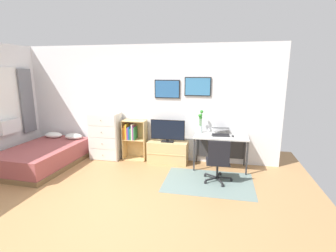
{
  "coord_description": "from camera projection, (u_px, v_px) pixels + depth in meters",
  "views": [
    {
      "loc": [
        1.75,
        -3.36,
        2.13
      ],
      "look_at": [
        0.71,
        1.5,
        1.03
      ],
      "focal_mm": 27.19,
      "sensor_mm": 36.0,
      "label": 1
    }
  ],
  "objects": [
    {
      "name": "laptop",
      "position": [
        221.0,
        132.0,
        5.56
      ],
      "size": [
        0.41,
        0.44,
        0.16
      ],
      "rotation": [
        0.0,
        0.0,
        0.11
      ],
      "color": "black",
      "rests_on": "desk"
    },
    {
      "name": "dresser",
      "position": [
        106.0,
        136.0,
        6.16
      ],
      "size": [
        0.72,
        0.46,
        1.13
      ],
      "color": "white",
      "rests_on": "ground_plane"
    },
    {
      "name": "television",
      "position": [
        168.0,
        131.0,
        5.8
      ],
      "size": [
        0.79,
        0.16,
        0.51
      ],
      "color": "black",
      "rests_on": "tv_stand"
    },
    {
      "name": "ground_plane",
      "position": [
        104.0,
        207.0,
        4.03
      ],
      "size": [
        7.2,
        7.2,
        0.0
      ],
      "primitive_type": "plane",
      "color": "#A87A4C"
    },
    {
      "name": "area_rug",
      "position": [
        208.0,
        182.0,
        4.92
      ],
      "size": [
        1.7,
        1.2,
        0.01
      ],
      "primitive_type": "cube",
      "color": "slate",
      "rests_on": "ground_plane"
    },
    {
      "name": "wall_back_with_posters",
      "position": [
        147.0,
        103.0,
        6.05
      ],
      "size": [
        6.12,
        0.09,
        2.7
      ],
      "color": "white",
      "rests_on": "ground_plane"
    },
    {
      "name": "bookshelf",
      "position": [
        133.0,
        137.0,
        6.09
      ],
      "size": [
        0.56,
        0.3,
        0.96
      ],
      "color": "tan",
      "rests_on": "ground_plane"
    },
    {
      "name": "office_chair",
      "position": [
        218.0,
        160.0,
        4.81
      ],
      "size": [
        0.57,
        0.58,
        0.86
      ],
      "rotation": [
        0.0,
        0.0,
        0.09
      ],
      "color": "#232326",
      "rests_on": "ground_plane"
    },
    {
      "name": "bed",
      "position": [
        45.0,
        156.0,
        5.73
      ],
      "size": [
        1.35,
        2.02,
        0.59
      ],
      "rotation": [
        0.0,
        0.0,
        -0.03
      ],
      "color": "brown",
      "rests_on": "ground_plane"
    },
    {
      "name": "computer_mouse",
      "position": [
        233.0,
        136.0,
        5.39
      ],
      "size": [
        0.06,
        0.1,
        0.03
      ],
      "primitive_type": "ellipsoid",
      "color": "#262628",
      "rests_on": "desk"
    },
    {
      "name": "bamboo_vase",
      "position": [
        200.0,
        122.0,
        5.7
      ],
      "size": [
        0.11,
        0.1,
        0.52
      ],
      "color": "silver",
      "rests_on": "desk"
    },
    {
      "name": "wine_glass",
      "position": [
        209.0,
        130.0,
        5.45
      ],
      "size": [
        0.07,
        0.07,
        0.18
      ],
      "color": "silver",
      "rests_on": "desk"
    },
    {
      "name": "desk",
      "position": [
        221.0,
        141.0,
        5.59
      ],
      "size": [
        1.14,
        0.61,
        0.74
      ],
      "color": "silver",
      "rests_on": "ground_plane"
    },
    {
      "name": "tv_stand",
      "position": [
        168.0,
        152.0,
        5.93
      ],
      "size": [
        0.92,
        0.41,
        0.51
      ],
      "color": "tan",
      "rests_on": "ground_plane"
    }
  ]
}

